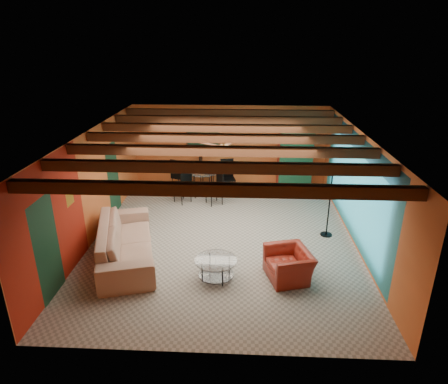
# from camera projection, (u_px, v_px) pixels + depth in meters

# --- Properties ---
(room) EXTENTS (6.52, 8.01, 2.71)m
(room) POSITION_uv_depth(u_px,v_px,m) (224.00, 146.00, 9.28)
(room) COLOR gray
(room) RESTS_ON ground
(sofa) EXTENTS (1.92, 3.16, 0.86)m
(sofa) POSITION_uv_depth(u_px,v_px,m) (126.00, 241.00, 8.93)
(sofa) COLOR #A37D69
(sofa) RESTS_ON ground
(armchair) EXTENTS (1.09, 1.17, 0.64)m
(armchair) POSITION_uv_depth(u_px,v_px,m) (289.00, 264.00, 8.22)
(armchair) COLOR maroon
(armchair) RESTS_ON ground
(coffee_table) EXTENTS (1.10, 1.10, 0.46)m
(coffee_table) POSITION_uv_depth(u_px,v_px,m) (216.00, 269.00, 8.23)
(coffee_table) COLOR silver
(coffee_table) RESTS_ON ground
(dining_table) EXTENTS (2.59, 2.59, 1.13)m
(dining_table) POSITION_uv_depth(u_px,v_px,m) (202.00, 178.00, 12.50)
(dining_table) COLOR white
(dining_table) RESTS_ON ground
(armoire) EXTENTS (1.16, 0.72, 1.90)m
(armoire) POSITION_uv_depth(u_px,v_px,m) (295.00, 160.00, 13.03)
(armoire) COLOR maroon
(armoire) RESTS_ON ground
(floor_lamp) EXTENTS (0.47, 0.47, 1.86)m
(floor_lamp) POSITION_uv_depth(u_px,v_px,m) (330.00, 202.00, 9.77)
(floor_lamp) COLOR black
(floor_lamp) RESTS_ON ground
(ceiling_fan) EXTENTS (1.50, 1.50, 0.44)m
(ceiling_fan) POSITION_uv_depth(u_px,v_px,m) (224.00, 147.00, 9.18)
(ceiling_fan) COLOR #472614
(ceiling_fan) RESTS_ON ceiling
(painting) EXTENTS (1.05, 0.03, 0.65)m
(painting) POSITION_uv_depth(u_px,v_px,m) (203.00, 137.00, 13.16)
(painting) COLOR black
(painting) RESTS_ON wall_back
(potted_plant) EXTENTS (0.44, 0.40, 0.45)m
(potted_plant) POSITION_uv_depth(u_px,v_px,m) (298.00, 125.00, 12.60)
(potted_plant) COLOR #26661E
(potted_plant) RESTS_ON armoire
(vase) EXTENTS (0.21, 0.21, 0.20)m
(vase) POSITION_uv_depth(u_px,v_px,m) (202.00, 159.00, 12.26)
(vase) COLOR orange
(vase) RESTS_ON dining_table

